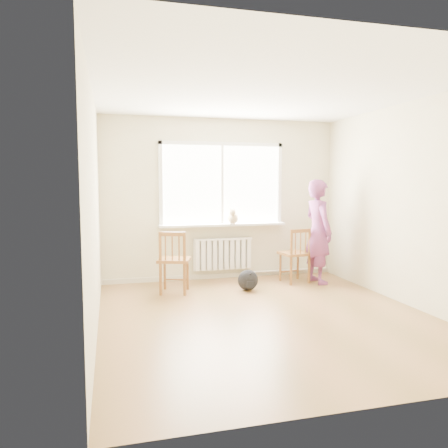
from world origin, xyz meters
TOP-DOWN VIEW (x-y plane):
  - floor at (0.00, 0.00)m, footprint 4.50×4.50m
  - ceiling at (0.00, 0.00)m, footprint 4.50×4.50m
  - back_wall at (0.00, 2.25)m, footprint 4.00×0.01m
  - window at (0.00, 2.22)m, footprint 2.12×0.05m
  - windowsill at (0.00, 2.14)m, footprint 2.15×0.22m
  - radiator at (0.00, 2.16)m, footprint 1.00×0.12m
  - heating_pipe at (1.25, 2.19)m, footprint 1.40×0.04m
  - baseboard at (0.00, 2.23)m, footprint 4.00×0.03m
  - chair_left at (-0.94, 1.41)m, footprint 0.57×0.55m
  - chair_right at (1.09, 1.59)m, footprint 0.50×0.48m
  - person at (1.44, 1.51)m, footprint 0.46×0.65m
  - cat at (0.14, 2.05)m, footprint 0.25×0.40m
  - backpack at (0.17, 1.30)m, footprint 0.32×0.24m

SIDE VIEW (x-z plane):
  - floor at x=0.00m, z-range 0.00..0.00m
  - baseboard at x=0.00m, z-range 0.00..0.08m
  - heating_pipe at x=1.25m, z-range 0.06..0.10m
  - backpack at x=0.17m, z-range 0.00..0.32m
  - radiator at x=0.00m, z-range 0.16..0.71m
  - chair_right at x=1.09m, z-range 0.00..0.90m
  - chair_left at x=-0.94m, z-range 0.00..0.94m
  - person at x=1.44m, z-range 0.00..1.69m
  - windowsill at x=0.00m, z-range 0.91..0.95m
  - cat at x=0.14m, z-range 0.92..1.20m
  - back_wall at x=0.00m, z-range 0.00..2.70m
  - window at x=0.00m, z-range 0.95..2.37m
  - ceiling at x=0.00m, z-range 2.70..2.70m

